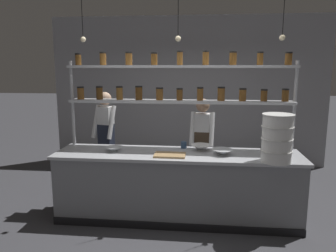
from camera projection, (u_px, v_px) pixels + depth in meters
name	position (u px, v px, depth m)	size (l,w,h in m)	color
ground_plane	(177.00, 217.00, 4.52)	(40.00, 40.00, 0.00)	#3D3D42
back_wall	(187.00, 92.00, 6.83)	(5.67, 0.12, 3.06)	#939399
prep_counter	(177.00, 186.00, 4.43)	(3.27, 0.76, 0.92)	gray
spice_shelf_unit	(179.00, 87.00, 4.52)	(3.15, 0.28, 2.26)	#B7BABF
chef_left	(106.00, 136.00, 5.27)	(0.41, 0.34, 1.66)	black
chef_center	(202.00, 144.00, 4.95)	(0.38, 0.30, 1.59)	black
container_stack	(277.00, 138.00, 3.90)	(0.38, 0.38, 0.58)	white
cutting_board	(170.00, 155.00, 4.21)	(0.40, 0.26, 0.02)	#A88456
prep_bowl_near_left	(201.00, 148.00, 4.49)	(0.29, 0.29, 0.08)	white
prep_bowl_center_front	(114.00, 149.00, 4.43)	(0.24, 0.24, 0.06)	silver
prep_bowl_center_back	(222.00, 152.00, 4.25)	(0.28, 0.28, 0.08)	silver
serving_cup_front	(184.00, 145.00, 4.61)	(0.08, 0.08, 0.09)	#334C70
pendant_light_row	(179.00, 36.00, 4.08)	(2.56, 0.07, 0.65)	black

